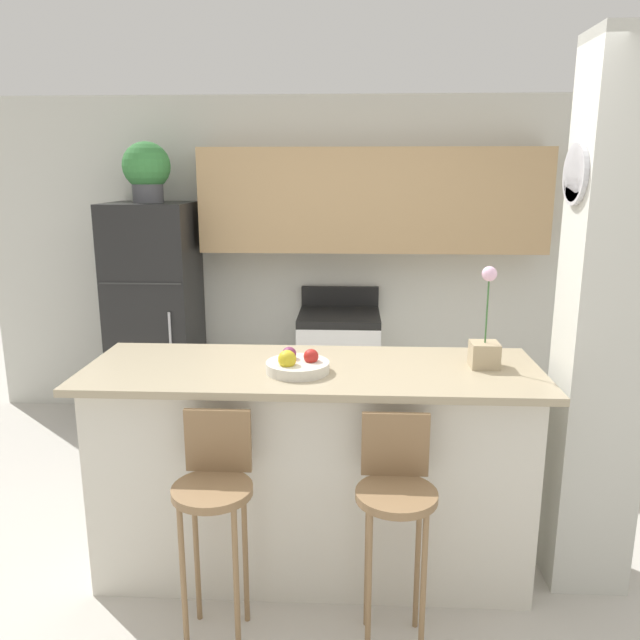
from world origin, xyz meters
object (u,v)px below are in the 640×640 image
at_px(fruit_bowl, 297,365).
at_px(orchid_vase, 485,343).
at_px(trash_bin, 222,410).
at_px(bar_stool_right, 396,499).
at_px(refrigerator, 156,316).
at_px(potted_plant_on_fridge, 147,170).
at_px(bar_stool_left, 214,494).
at_px(stove_range, 339,369).

bearing_deg(fruit_bowl, orchid_vase, 8.19).
distance_m(fruit_bowl, trash_bin, 2.05).
distance_m(orchid_vase, fruit_bowl, 0.90).
relative_size(bar_stool_right, trash_bin, 2.62).
distance_m(refrigerator, fruit_bowl, 2.29).
xyz_separation_m(potted_plant_on_fridge, fruit_bowl, (1.27, -1.90, -0.89)).
height_order(orchid_vase, fruit_bowl, orchid_vase).
distance_m(bar_stool_left, potted_plant_on_fridge, 2.85).
bearing_deg(refrigerator, bar_stool_left, -67.57).
height_order(potted_plant_on_fridge, fruit_bowl, potted_plant_on_fridge).
distance_m(bar_stool_left, bar_stool_right, 0.75).
height_order(refrigerator, bar_stool_right, refrigerator).
bearing_deg(trash_bin, bar_stool_right, -60.95).
height_order(bar_stool_right, fruit_bowl, fruit_bowl).
height_order(bar_stool_right, potted_plant_on_fridge, potted_plant_on_fridge).
bearing_deg(bar_stool_left, trash_bin, 101.35).
xyz_separation_m(fruit_bowl, trash_bin, (-0.74, 1.69, -0.91)).
height_order(bar_stool_left, fruit_bowl, fruit_bowl).
height_order(potted_plant_on_fridge, orchid_vase, potted_plant_on_fridge).
xyz_separation_m(bar_stool_left, orchid_vase, (1.20, 0.56, 0.51)).
height_order(bar_stool_left, orchid_vase, orchid_vase).
bearing_deg(refrigerator, trash_bin, -21.17).
xyz_separation_m(stove_range, bar_stool_left, (-0.47, -2.36, 0.20)).
bearing_deg(fruit_bowl, refrigerator, 123.88).
xyz_separation_m(bar_stool_left, bar_stool_right, (0.75, 0.00, 0.00)).
bearing_deg(bar_stool_right, stove_range, 96.85).
height_order(refrigerator, fruit_bowl, refrigerator).
height_order(refrigerator, trash_bin, refrigerator).
bearing_deg(bar_stool_left, fruit_bowl, 54.34).
relative_size(stove_range, potted_plant_on_fridge, 2.42).
distance_m(potted_plant_on_fridge, fruit_bowl, 2.45).
bearing_deg(stove_range, orchid_vase, -67.87).
bearing_deg(bar_stool_right, potted_plant_on_fridge, 126.35).
relative_size(bar_stool_right, fruit_bowl, 3.35).
relative_size(orchid_vase, trash_bin, 1.28).
bearing_deg(potted_plant_on_fridge, refrigerator, -62.49).
bearing_deg(stove_range, bar_stool_right, -83.15).
xyz_separation_m(bar_stool_left, fruit_bowl, (0.31, 0.43, 0.43)).
distance_m(bar_stool_left, trash_bin, 2.22).
relative_size(bar_stool_right, orchid_vase, 2.05).
distance_m(refrigerator, stove_range, 1.49).
distance_m(stove_range, bar_stool_right, 2.38).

